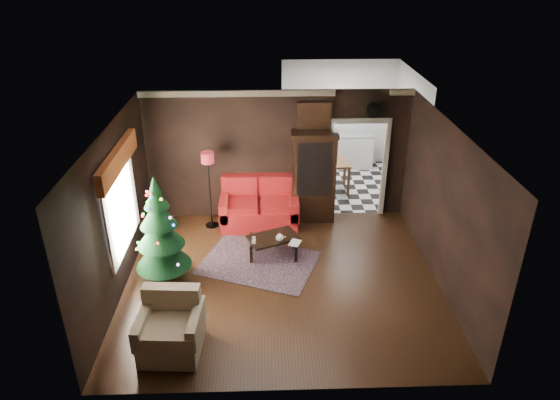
{
  "coord_description": "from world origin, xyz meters",
  "views": [
    {
      "loc": [
        -0.28,
        -7.37,
        5.29
      ],
      "look_at": [
        0.0,
        0.9,
        1.15
      ],
      "focal_mm": 32.22,
      "sensor_mm": 36.0,
      "label": 1
    }
  ],
  "objects_px": {
    "wall_clock": "(374,110)",
    "loveseat": "(259,203)",
    "coffee_table": "(273,246)",
    "floor_lamp": "(210,190)",
    "teapot": "(280,237)",
    "curio_cabinet": "(313,179)",
    "christmas_tree": "(160,229)",
    "kitchen_table": "(334,176)",
    "armchair": "(170,326)"
  },
  "relations": [
    {
      "from": "curio_cabinet",
      "to": "teapot",
      "type": "height_order",
      "value": "curio_cabinet"
    },
    {
      "from": "floor_lamp",
      "to": "christmas_tree",
      "type": "height_order",
      "value": "christmas_tree"
    },
    {
      "from": "armchair",
      "to": "wall_clock",
      "type": "distance_m",
      "value": 5.83
    },
    {
      "from": "loveseat",
      "to": "kitchen_table",
      "type": "xyz_separation_m",
      "value": [
        1.8,
        1.65,
        -0.12
      ]
    },
    {
      "from": "floor_lamp",
      "to": "armchair",
      "type": "relative_size",
      "value": 1.85
    },
    {
      "from": "kitchen_table",
      "to": "armchair",
      "type": "bearing_deg",
      "value": -119.61
    },
    {
      "from": "teapot",
      "to": "curio_cabinet",
      "type": "bearing_deg",
      "value": 64.76
    },
    {
      "from": "teapot",
      "to": "floor_lamp",
      "type": "bearing_deg",
      "value": 135.29
    },
    {
      "from": "curio_cabinet",
      "to": "coffee_table",
      "type": "height_order",
      "value": "curio_cabinet"
    },
    {
      "from": "floor_lamp",
      "to": "christmas_tree",
      "type": "bearing_deg",
      "value": -108.4
    },
    {
      "from": "armchair",
      "to": "coffee_table",
      "type": "distance_m",
      "value": 2.95
    },
    {
      "from": "curio_cabinet",
      "to": "wall_clock",
      "type": "xyz_separation_m",
      "value": [
        1.2,
        0.18,
        1.43
      ]
    },
    {
      "from": "floor_lamp",
      "to": "teapot",
      "type": "bearing_deg",
      "value": -44.71
    },
    {
      "from": "loveseat",
      "to": "curio_cabinet",
      "type": "relative_size",
      "value": 0.89
    },
    {
      "from": "curio_cabinet",
      "to": "coffee_table",
      "type": "xyz_separation_m",
      "value": [
        -0.88,
        -1.46,
        -0.73
      ]
    },
    {
      "from": "coffee_table",
      "to": "floor_lamp",
      "type": "bearing_deg",
      "value": 136.34
    },
    {
      "from": "armchair",
      "to": "coffee_table",
      "type": "height_order",
      "value": "armchair"
    },
    {
      "from": "curio_cabinet",
      "to": "christmas_tree",
      "type": "xyz_separation_m",
      "value": [
        -2.82,
        -2.2,
        0.1
      ]
    },
    {
      "from": "christmas_tree",
      "to": "coffee_table",
      "type": "relative_size",
      "value": 2.02
    },
    {
      "from": "wall_clock",
      "to": "curio_cabinet",
      "type": "bearing_deg",
      "value": -171.47
    },
    {
      "from": "christmas_tree",
      "to": "kitchen_table",
      "type": "relative_size",
      "value": 2.46
    },
    {
      "from": "floor_lamp",
      "to": "loveseat",
      "type": "bearing_deg",
      "value": 0.99
    },
    {
      "from": "loveseat",
      "to": "teapot",
      "type": "height_order",
      "value": "loveseat"
    },
    {
      "from": "christmas_tree",
      "to": "coffee_table",
      "type": "distance_m",
      "value": 2.23
    },
    {
      "from": "teapot",
      "to": "kitchen_table",
      "type": "distance_m",
      "value": 3.37
    },
    {
      "from": "coffee_table",
      "to": "teapot",
      "type": "bearing_deg",
      "value": -54.14
    },
    {
      "from": "coffee_table",
      "to": "teapot",
      "type": "distance_m",
      "value": 0.34
    },
    {
      "from": "floor_lamp",
      "to": "wall_clock",
      "type": "bearing_deg",
      "value": 7.07
    },
    {
      "from": "coffee_table",
      "to": "wall_clock",
      "type": "bearing_deg",
      "value": 38.29
    },
    {
      "from": "christmas_tree",
      "to": "loveseat",
      "type": "bearing_deg",
      "value": 49.87
    },
    {
      "from": "loveseat",
      "to": "curio_cabinet",
      "type": "bearing_deg",
      "value": 10.83
    },
    {
      "from": "floor_lamp",
      "to": "wall_clock",
      "type": "relative_size",
      "value": 5.25
    },
    {
      "from": "coffee_table",
      "to": "teapot",
      "type": "height_order",
      "value": "teapot"
    },
    {
      "from": "loveseat",
      "to": "christmas_tree",
      "type": "distance_m",
      "value": 2.64
    },
    {
      "from": "wall_clock",
      "to": "loveseat",
      "type": "bearing_deg",
      "value": -170.34
    },
    {
      "from": "loveseat",
      "to": "armchair",
      "type": "distance_m",
      "value": 3.95
    },
    {
      "from": "kitchen_table",
      "to": "curio_cabinet",
      "type": "bearing_deg",
      "value": -114.44
    },
    {
      "from": "curio_cabinet",
      "to": "coffee_table",
      "type": "relative_size",
      "value": 2.08
    },
    {
      "from": "christmas_tree",
      "to": "floor_lamp",
      "type": "bearing_deg",
      "value": 71.6
    },
    {
      "from": "armchair",
      "to": "curio_cabinet",
      "type": "bearing_deg",
      "value": 62.6
    },
    {
      "from": "armchair",
      "to": "teapot",
      "type": "relative_size",
      "value": 5.66
    },
    {
      "from": "curio_cabinet",
      "to": "coffee_table",
      "type": "distance_m",
      "value": 1.86
    },
    {
      "from": "christmas_tree",
      "to": "kitchen_table",
      "type": "xyz_separation_m",
      "value": [
        3.47,
        3.63,
        -0.68
      ]
    },
    {
      "from": "curio_cabinet",
      "to": "floor_lamp",
      "type": "bearing_deg",
      "value": -173.74
    },
    {
      "from": "curio_cabinet",
      "to": "kitchen_table",
      "type": "height_order",
      "value": "curio_cabinet"
    },
    {
      "from": "kitchen_table",
      "to": "christmas_tree",
      "type": "bearing_deg",
      "value": -133.7
    },
    {
      "from": "kitchen_table",
      "to": "loveseat",
      "type": "bearing_deg",
      "value": -137.49
    },
    {
      "from": "curio_cabinet",
      "to": "armchair",
      "type": "distance_m",
      "value": 4.67
    },
    {
      "from": "floor_lamp",
      "to": "kitchen_table",
      "type": "xyz_separation_m",
      "value": [
        2.82,
        1.67,
        -0.46
      ]
    },
    {
      "from": "christmas_tree",
      "to": "armchair",
      "type": "bearing_deg",
      "value": -77.23
    }
  ]
}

